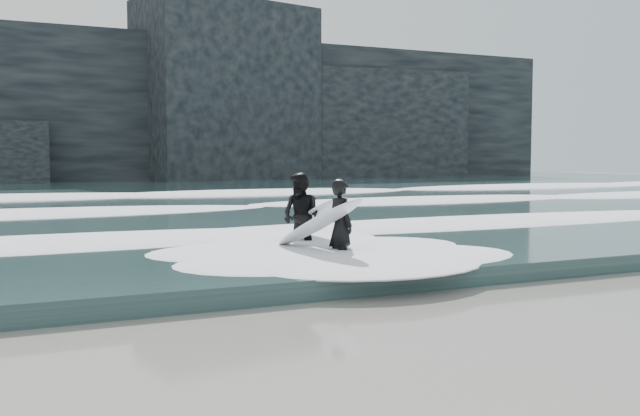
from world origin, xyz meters
The scene contains 7 objects.
sea centered at (0.00, 29.00, 0.15)m, with size 90.00×52.00×0.30m, color #274040.
headland centered at (0.00, 46.00, 5.00)m, with size 70.00×9.00×10.00m, color black.
foam_near centered at (0.00, 9.00, 0.40)m, with size 60.00×3.20×0.20m, color white.
foam_mid centered at (0.00, 16.00, 0.42)m, with size 60.00×4.00×0.24m, color white.
foam_far centered at (0.00, 25.00, 0.45)m, with size 60.00×4.80×0.30m, color white.
surfer_left centered at (-1.12, 5.29, 0.77)m, with size 1.16×2.20×1.53m.
surfer_right centered at (-1.03, 6.68, 0.81)m, with size 1.24×2.17×1.60m.
Camera 1 is at (-6.29, -5.31, 1.90)m, focal length 40.00 mm.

